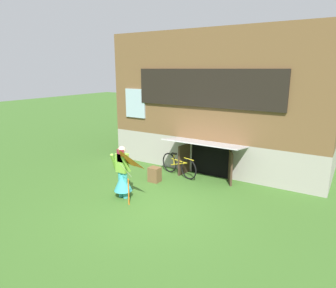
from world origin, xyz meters
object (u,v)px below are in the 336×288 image
Objects in this scene: bicycle_yellow at (179,165)px; wooden_crate at (155,174)px; person at (123,176)px; kite at (119,162)px.

bicycle_yellow is 3.32× the size of wooden_crate.
kite is (0.29, -0.46, 0.59)m from person.
person is 0.94× the size of bicycle_yellow.
kite is at bearing -76.32° from bicycle_yellow.
kite is 0.94× the size of bicycle_yellow.
bicycle_yellow is 1.01m from wooden_crate.
kite is at bearing -44.63° from person.
person is 1.00× the size of kite.
bicycle_yellow is at bearing 87.34° from kite.
kite is 2.23m from wooden_crate.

